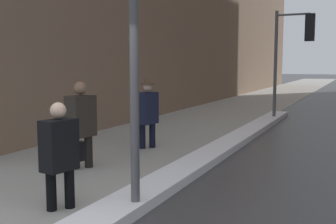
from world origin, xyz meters
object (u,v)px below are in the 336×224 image
Objects in this scene: lamp_post at (134,10)px; pedestrian_with_shoulder_bag at (60,151)px; pedestrian_trailing at (81,121)px; traffic_light_near at (296,41)px; pedestrian_in_fedora at (147,110)px.

lamp_post reaches higher than pedestrian_with_shoulder_bag.
lamp_post is at bearing 61.50° from pedestrian_trailing.
lamp_post is 10.10m from traffic_light_near.
pedestrian_trailing is at bearing -140.84° from pedestrian_with_shoulder_bag.
lamp_post is 2.13m from pedestrian_with_shoulder_bag.
pedestrian_in_fedora reaches higher than pedestrian_with_shoulder_bag.
pedestrian_in_fedora is (-2.46, -6.20, -1.83)m from traffic_light_near.
lamp_post is at bearing 118.43° from pedestrian_with_shoulder_bag.
pedestrian_trailing is (-1.11, 1.98, 0.10)m from pedestrian_with_shoulder_bag.
pedestrian_trailing is (-2.09, 1.65, -1.76)m from lamp_post.
pedestrian_trailing is at bearing 141.72° from lamp_post.
traffic_light_near is 10.71m from pedestrian_with_shoulder_bag.
pedestrian_with_shoulder_bag is 0.89× the size of pedestrian_in_fedora.
pedestrian_in_fedora is (0.24, 2.24, -0.01)m from pedestrian_trailing.
pedestrian_in_fedora is (-0.87, 4.21, 0.09)m from pedestrian_with_shoulder_bag.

